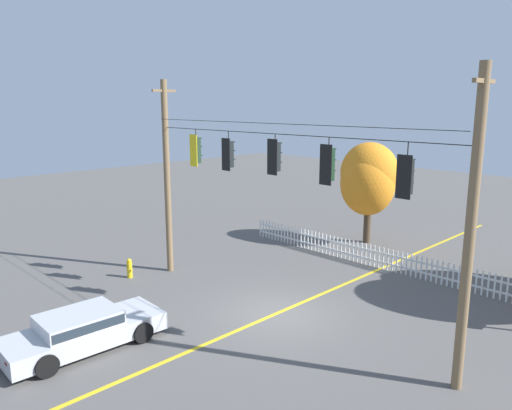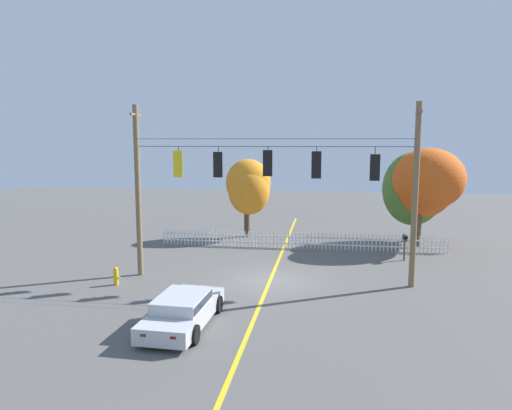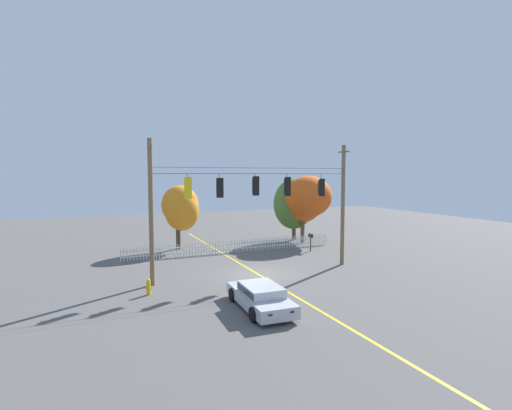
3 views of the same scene
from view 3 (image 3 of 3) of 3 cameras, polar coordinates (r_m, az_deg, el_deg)
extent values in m
plane|color=#565451|center=(24.48, 0.14, -10.04)|extent=(80.00, 80.00, 0.00)
cube|color=gold|center=(24.48, 0.14, -10.03)|extent=(0.16, 36.00, 0.01)
cylinder|color=brown|center=(22.07, -15.14, -1.09)|extent=(0.26, 0.26, 8.11)
cylinder|color=brown|center=(26.93, 12.62, -0.06)|extent=(0.26, 0.26, 8.11)
cube|color=brown|center=(22.02, -15.33, 8.30)|extent=(0.10, 1.10, 0.10)
cube|color=brown|center=(26.89, 12.75, 7.62)|extent=(0.10, 1.10, 0.10)
cylinder|color=black|center=(23.70, 0.15, 4.62)|extent=(12.47, 0.02, 0.02)
cylinder|color=black|center=(23.47, 0.39, 5.46)|extent=(12.47, 0.02, 0.02)
cylinder|color=black|center=(22.34, -10.05, 4.16)|extent=(0.03, 0.03, 0.31)
cube|color=yellow|center=(22.23, -9.95, 2.48)|extent=(0.43, 0.02, 1.23)
cube|color=#1E3323|center=(22.36, -10.03, 2.49)|extent=(0.30, 0.24, 0.99)
cylinder|color=red|center=(22.48, -10.12, 3.34)|extent=(0.20, 0.03, 0.20)
cube|color=#1E3323|center=(22.52, -10.15, 3.64)|extent=(0.22, 0.12, 0.06)
cylinder|color=#463B09|center=(22.49, -10.11, 2.50)|extent=(0.20, 0.03, 0.20)
cube|color=#1E3323|center=(22.53, -10.14, 2.80)|extent=(0.22, 0.12, 0.06)
cylinder|color=#073513|center=(22.50, -10.09, 1.66)|extent=(0.20, 0.03, 0.20)
cube|color=#1E3323|center=(22.54, -10.12, 1.96)|extent=(0.22, 0.12, 0.06)
cylinder|color=black|center=(22.85, -5.42, 4.16)|extent=(0.03, 0.03, 0.36)
cube|color=black|center=(22.74, -5.31, 2.53)|extent=(0.43, 0.02, 1.16)
cube|color=black|center=(22.86, -5.41, 2.54)|extent=(0.30, 0.24, 0.94)
cylinder|color=red|center=(22.98, -5.52, 3.32)|extent=(0.20, 0.03, 0.20)
cube|color=black|center=(23.02, -5.55, 3.61)|extent=(0.22, 0.12, 0.06)
cylinder|color=#463B09|center=(22.99, -5.51, 2.55)|extent=(0.20, 0.03, 0.20)
cube|color=black|center=(23.03, -5.55, 2.83)|extent=(0.22, 0.12, 0.06)
cylinder|color=#073513|center=(23.00, -5.51, 1.77)|extent=(0.20, 0.03, 0.20)
cube|color=black|center=(23.04, -5.54, 2.06)|extent=(0.22, 0.12, 0.06)
cylinder|color=black|center=(23.65, -0.12, 4.30)|extent=(0.03, 0.03, 0.27)
cube|color=black|center=(23.54, 0.00, 2.82)|extent=(0.43, 0.02, 1.17)
cube|color=black|center=(23.66, -0.12, 2.83)|extent=(0.30, 0.24, 0.95)
cylinder|color=red|center=(23.78, -0.25, 3.59)|extent=(0.20, 0.03, 0.20)
cube|color=black|center=(23.82, -0.29, 3.87)|extent=(0.22, 0.12, 0.06)
cylinder|color=#463B09|center=(23.78, -0.25, 2.83)|extent=(0.20, 0.03, 0.20)
cube|color=black|center=(23.82, -0.29, 3.11)|extent=(0.22, 0.12, 0.06)
cylinder|color=#073513|center=(23.79, -0.25, 2.07)|extent=(0.20, 0.03, 0.20)
cube|color=black|center=(23.83, -0.29, 2.36)|extent=(0.22, 0.12, 0.06)
cylinder|color=black|center=(24.58, 4.55, 4.23)|extent=(0.03, 0.03, 0.32)
cube|color=black|center=(24.48, 4.68, 2.72)|extent=(0.43, 0.02, 1.20)
cube|color=black|center=(24.59, 4.54, 2.73)|extent=(0.30, 0.24, 0.97)
cylinder|color=red|center=(24.71, 4.40, 3.49)|extent=(0.20, 0.03, 0.20)
cube|color=black|center=(24.74, 4.35, 3.76)|extent=(0.22, 0.12, 0.06)
cylinder|color=#463B09|center=(24.71, 4.39, 2.74)|extent=(0.20, 0.03, 0.20)
cube|color=black|center=(24.75, 4.35, 3.01)|extent=(0.22, 0.12, 0.06)
cylinder|color=#073513|center=(24.72, 4.39, 1.99)|extent=(0.20, 0.03, 0.20)
cube|color=black|center=(24.76, 4.34, 2.26)|extent=(0.22, 0.12, 0.06)
cylinder|color=black|center=(25.86, 9.52, 4.07)|extent=(0.03, 0.03, 0.43)
cube|color=black|center=(25.76, 9.66, 2.55)|extent=(0.43, 0.02, 1.15)
cube|color=black|center=(25.87, 9.50, 2.56)|extent=(0.30, 0.24, 0.93)
cylinder|color=red|center=(25.98, 9.35, 3.25)|extent=(0.20, 0.03, 0.20)
cube|color=black|center=(26.01, 9.30, 3.51)|extent=(0.22, 0.12, 0.06)
cylinder|color=#463B09|center=(25.98, 9.34, 2.57)|extent=(0.20, 0.03, 0.20)
cube|color=black|center=(26.02, 9.29, 2.82)|extent=(0.22, 0.12, 0.06)
cylinder|color=#073513|center=(26.00, 9.33, 1.88)|extent=(0.20, 0.03, 0.20)
cube|color=black|center=(26.03, 9.28, 2.14)|extent=(0.22, 0.12, 0.06)
cube|color=white|center=(29.14, -19.27, -6.95)|extent=(0.06, 0.04, 0.98)
cube|color=white|center=(29.16, -18.82, -6.93)|extent=(0.06, 0.04, 0.98)
cube|color=white|center=(29.17, -18.38, -6.92)|extent=(0.06, 0.04, 0.98)
cube|color=white|center=(29.19, -17.94, -6.90)|extent=(0.06, 0.04, 0.98)
cube|color=white|center=(29.21, -17.50, -6.88)|extent=(0.06, 0.04, 0.98)
cube|color=white|center=(29.23, -17.06, -6.86)|extent=(0.06, 0.04, 0.98)
cube|color=white|center=(29.26, -16.62, -6.84)|extent=(0.06, 0.04, 0.98)
cube|color=white|center=(29.28, -16.18, -6.82)|extent=(0.06, 0.04, 0.98)
cube|color=white|center=(29.31, -15.74, -6.80)|extent=(0.06, 0.04, 0.98)
cube|color=white|center=(29.34, -15.31, -6.78)|extent=(0.06, 0.04, 0.98)
cube|color=white|center=(29.37, -14.87, -6.76)|extent=(0.06, 0.04, 0.98)
cube|color=white|center=(29.40, -14.43, -6.74)|extent=(0.06, 0.04, 0.98)
cube|color=white|center=(29.44, -14.00, -6.72)|extent=(0.06, 0.04, 0.98)
cube|color=white|center=(29.47, -13.57, -6.70)|extent=(0.06, 0.04, 0.98)
cube|color=white|center=(29.51, -13.14, -6.67)|extent=(0.06, 0.04, 0.98)
cube|color=white|center=(29.55, -12.70, -6.65)|extent=(0.06, 0.04, 0.98)
cube|color=white|center=(29.59, -12.27, -6.63)|extent=(0.06, 0.04, 0.98)
cube|color=white|center=(29.63, -11.85, -6.61)|extent=(0.06, 0.04, 0.98)
cube|color=white|center=(29.67, -11.42, -6.58)|extent=(0.06, 0.04, 0.98)
cube|color=white|center=(29.72, -10.99, -6.56)|extent=(0.06, 0.04, 0.98)
cube|color=white|center=(29.77, -10.57, -6.54)|extent=(0.06, 0.04, 0.98)
cube|color=white|center=(29.81, -10.15, -6.51)|extent=(0.06, 0.04, 0.98)
cube|color=white|center=(29.86, -9.72, -6.49)|extent=(0.06, 0.04, 0.98)
cube|color=white|center=(29.92, -9.30, -6.46)|extent=(0.06, 0.04, 0.98)
cube|color=white|center=(29.97, -8.89, -6.44)|extent=(0.06, 0.04, 0.98)
cube|color=white|center=(30.02, -8.47, -6.41)|extent=(0.06, 0.04, 0.98)
cube|color=white|center=(30.08, -8.05, -6.39)|extent=(0.06, 0.04, 0.98)
cube|color=white|center=(30.14, -7.64, -6.36)|extent=(0.06, 0.04, 0.98)
cube|color=white|center=(30.20, -7.23, -6.34)|extent=(0.06, 0.04, 0.98)
cube|color=white|center=(30.26, -6.82, -6.31)|extent=(0.06, 0.04, 0.98)
cube|color=white|center=(30.32, -6.41, -6.28)|extent=(0.06, 0.04, 0.98)
cube|color=white|center=(30.39, -6.00, -6.26)|extent=(0.06, 0.04, 0.98)
cube|color=white|center=(30.45, -5.60, -6.23)|extent=(0.06, 0.04, 0.98)
cube|color=white|center=(30.52, -5.19, -6.20)|extent=(0.06, 0.04, 0.98)
cube|color=white|center=(30.59, -4.79, -6.18)|extent=(0.06, 0.04, 0.98)
cube|color=white|center=(30.66, -4.39, -6.15)|extent=(0.06, 0.04, 0.98)
cube|color=white|center=(30.73, -3.99, -6.12)|extent=(0.06, 0.04, 0.98)
cube|color=white|center=(30.80, -3.60, -6.10)|extent=(0.06, 0.04, 0.98)
cube|color=white|center=(30.88, -3.20, -6.07)|extent=(0.06, 0.04, 0.98)
cube|color=white|center=(30.95, -2.81, -6.04)|extent=(0.06, 0.04, 0.98)
cube|color=white|center=(31.03, -2.42, -6.01)|extent=(0.06, 0.04, 0.98)
cube|color=white|center=(31.11, -2.03, -5.98)|extent=(0.06, 0.04, 0.98)
cube|color=white|center=(31.19, -1.65, -5.96)|extent=(0.06, 0.04, 0.98)
cube|color=white|center=(31.27, -1.26, -5.93)|extent=(0.06, 0.04, 0.98)
cube|color=white|center=(31.35, -0.88, -5.90)|extent=(0.06, 0.04, 0.98)
cube|color=white|center=(31.44, -0.50, -5.87)|extent=(0.06, 0.04, 0.98)
cube|color=white|center=(31.53, -0.12, -5.84)|extent=(0.06, 0.04, 0.98)
cube|color=white|center=(31.61, 0.25, -5.81)|extent=(0.06, 0.04, 0.98)
cube|color=white|center=(31.70, 0.63, -5.78)|extent=(0.06, 0.04, 0.98)
cube|color=white|center=(31.79, 1.00, -5.76)|extent=(0.06, 0.04, 0.98)
cube|color=white|center=(31.88, 1.37, -5.73)|extent=(0.06, 0.04, 0.98)
cube|color=white|center=(31.97, 1.74, -5.70)|extent=(0.06, 0.04, 0.98)
cube|color=white|center=(32.07, 2.10, -5.67)|extent=(0.06, 0.04, 0.98)
cube|color=white|center=(32.16, 2.46, -5.64)|extent=(0.06, 0.04, 0.98)
cube|color=white|center=(32.26, 2.82, -5.61)|extent=(0.06, 0.04, 0.98)
cube|color=white|center=(32.36, 3.18, -5.58)|extent=(0.06, 0.04, 0.98)
cube|color=white|center=(32.46, 3.54, -5.55)|extent=(0.06, 0.04, 0.98)
cube|color=white|center=(32.56, 3.89, -5.52)|extent=(0.06, 0.04, 0.98)
cube|color=white|center=(32.66, 4.24, -5.49)|extent=(0.06, 0.04, 0.98)
cube|color=white|center=(32.76, 4.59, -5.46)|extent=(0.06, 0.04, 0.98)
cube|color=white|center=(32.86, 4.94, -5.43)|extent=(0.06, 0.04, 0.98)
cube|color=white|center=(32.97, 5.29, -5.40)|extent=(0.06, 0.04, 0.98)
cube|color=white|center=(33.08, 5.63, -5.38)|extent=(0.06, 0.04, 0.98)
cube|color=white|center=(33.18, 5.97, -5.35)|extent=(0.06, 0.04, 0.98)
cube|color=white|center=(33.29, 6.31, -5.32)|extent=(0.06, 0.04, 0.98)
cube|color=white|center=(33.40, 6.64, -5.29)|extent=(0.06, 0.04, 0.98)
cube|color=white|center=(33.51, 6.98, -5.26)|extent=(0.06, 0.04, 0.98)
cube|color=white|center=(33.62, 7.31, -5.23)|extent=(0.06, 0.04, 0.98)
cube|color=white|center=(33.74, 7.64, -5.20)|extent=(0.06, 0.04, 0.98)
cube|color=white|center=(33.85, 7.97, -5.17)|extent=(0.06, 0.04, 0.98)
cube|color=white|center=(33.97, 8.29, -5.14)|extent=(0.06, 0.04, 0.98)
cube|color=white|center=(34.08, 8.61, -5.11)|extent=(0.06, 0.04, 0.98)
cube|color=white|center=(34.20, 8.93, -5.08)|extent=(0.06, 0.04, 0.98)
cube|color=white|center=(34.32, 9.25, -5.05)|extent=(0.06, 0.04, 0.98)
cube|color=white|center=(34.44, 9.57, -5.02)|extent=(0.06, 0.04, 0.98)
cube|color=white|center=(34.56, 9.88, -4.99)|extent=(0.06, 0.04, 0.98)
cube|color=white|center=(34.68, 10.19, -4.97)|extent=(0.06, 0.04, 0.98)
cube|color=white|center=(30.94, -3.22, -6.42)|extent=(17.04, 0.03, 0.08)
cube|color=white|center=(30.87, -3.22, -5.67)|extent=(17.04, 0.03, 0.08)
cylinder|color=#473828|center=(32.73, -11.34, -4.32)|extent=(0.37, 0.37, 2.36)
ellipsoid|color=orange|center=(32.06, -10.82, -0.82)|extent=(2.76, 2.70, 3.25)
ellipsoid|color=orange|center=(32.24, -11.09, 0.04)|extent=(2.99, 2.71, 3.16)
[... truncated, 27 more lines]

